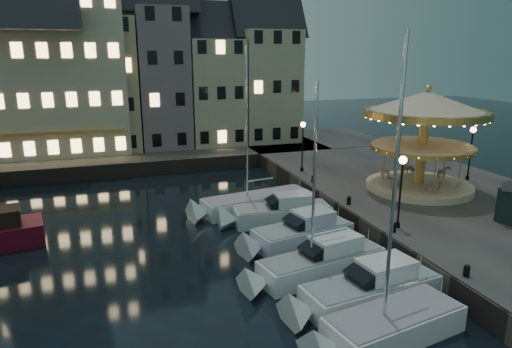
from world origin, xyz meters
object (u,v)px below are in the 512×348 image
object	(u,v)px
motorboat_f	(250,204)
motorboat_b	(363,292)
bollard_a	(467,270)
bollard_c	(349,200)
motorboat_e	(276,214)
streetlamp_b	(401,182)
motorboat_a	(383,329)
motorboat_d	(297,235)
bollard_b	(394,227)
carousel	(425,122)
streetlamp_c	(303,139)
bollard_d	(313,179)
motorboat_c	(315,264)
streetlamp_d	(471,146)

from	to	relation	value
motorboat_f	motorboat_b	bearing A→B (deg)	-85.53
bollard_a	bollard_c	distance (m)	10.50
motorboat_e	motorboat_f	size ratio (longest dim) A/B	0.62
streetlamp_b	motorboat_a	xyz separation A→B (m)	(-5.70, -7.35, -3.48)
motorboat_d	bollard_a	bearing A→B (deg)	-60.43
bollard_b	motorboat_b	xyz separation A→B (m)	(-4.43, -4.28, -0.96)
bollard_b	carousel	bearing A→B (deg)	44.57
streetlamp_b	motorboat_b	world-z (taller)	streetlamp_b
streetlamp_b	bollard_a	distance (m)	6.50
bollard_c	motorboat_f	distance (m)	7.01
streetlamp_c	bollard_b	distance (m)	14.22
bollard_d	motorboat_c	size ratio (longest dim) A/B	0.06
motorboat_d	motorboat_e	distance (m)	3.79
streetlamp_b	bollard_b	size ratio (longest dim) A/B	7.32
bollard_c	motorboat_d	xyz separation A→B (m)	(-4.66, -2.28, -0.96)
streetlamp_b	motorboat_e	world-z (taller)	streetlamp_b
streetlamp_b	bollard_b	xyz separation A→B (m)	(-0.60, -0.50, -2.41)
motorboat_d	motorboat_b	bearing A→B (deg)	-88.10
motorboat_b	carousel	size ratio (longest dim) A/B	0.88
motorboat_b	streetlamp_c	bearing A→B (deg)	74.61
streetlamp_b	motorboat_c	world-z (taller)	motorboat_c
streetlamp_c	bollard_c	xyz separation A→B (m)	(-0.60, -9.00, -2.41)
motorboat_a	carousel	distance (m)	18.57
streetlamp_c	motorboat_d	world-z (taller)	streetlamp_c
streetlamp_d	carousel	bearing A→B (deg)	-168.88
streetlamp_d	bollard_d	size ratio (longest dim) A/B	7.32
motorboat_a	motorboat_b	bearing A→B (deg)	75.47
bollard_a	motorboat_a	world-z (taller)	motorboat_a
bollard_c	bollard_d	bearing A→B (deg)	90.00
motorboat_c	motorboat_f	world-z (taller)	motorboat_f
bollard_b	motorboat_d	distance (m)	5.48
bollard_a	bollard_d	size ratio (longest dim) A/B	1.00
streetlamp_d	motorboat_a	distance (m)	22.51
streetlamp_b	motorboat_d	distance (m)	6.64
streetlamp_c	bollard_d	size ratio (longest dim) A/B	7.32
motorboat_d	streetlamp_c	bearing A→B (deg)	64.99
streetlamp_b	motorboat_d	bearing A→B (deg)	157.15
streetlamp_d	bollard_c	distance (m)	12.40
motorboat_a	motorboat_c	size ratio (longest dim) A/B	1.10
bollard_c	bollard_d	world-z (taller)	same
bollard_c	motorboat_a	size ratio (longest dim) A/B	0.05
streetlamp_b	bollard_a	size ratio (longest dim) A/B	7.32
streetlamp_d	motorboat_b	world-z (taller)	streetlamp_d
bollard_d	motorboat_a	distance (m)	18.11
motorboat_b	bollard_a	bearing A→B (deg)	-15.42
streetlamp_c	carousel	bearing A→B (deg)	-51.79
streetlamp_d	motorboat_b	size ratio (longest dim) A/B	0.55
streetlamp_b	motorboat_c	xyz separation A→B (m)	(-5.90, -1.66, -3.34)
motorboat_e	motorboat_c	bearing A→B (deg)	-95.73
streetlamp_d	streetlamp_b	bearing A→B (deg)	-148.22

